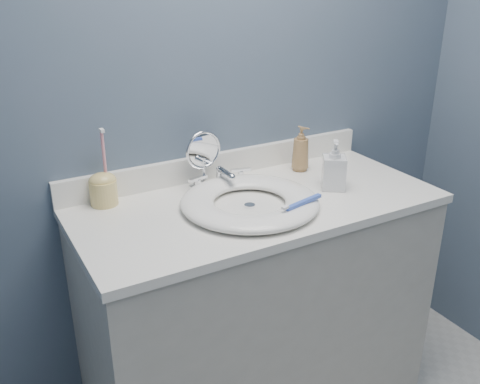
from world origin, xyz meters
TOP-DOWN VIEW (x-y plane):
  - back_wall at (0.00, 1.25)m, footprint 2.20×0.02m
  - vanity_cabinet at (0.00, 0.97)m, footprint 1.20×0.55m
  - countertop at (0.00, 0.97)m, footprint 1.22×0.57m
  - backsplash at (0.00, 1.24)m, footprint 1.22×0.02m
  - basin at (-0.05, 0.94)m, footprint 0.45×0.45m
  - drain at (-0.05, 0.94)m, footprint 0.04×0.04m
  - faucet at (-0.05, 1.14)m, footprint 0.25×0.13m
  - makeup_mirror at (-0.10, 1.18)m, footprint 0.14×0.08m
  - soap_bottle_amber at (0.29, 1.14)m, footprint 0.09×0.09m
  - soap_bottle_clear at (0.28, 0.94)m, footprint 0.11×0.11m
  - toothbrush_holder at (-0.45, 1.20)m, footprint 0.09×0.09m
  - toothbrush_lying at (0.06, 0.81)m, footprint 0.17×0.05m

SIDE VIEW (x-z plane):
  - vanity_cabinet at x=0.00m, z-range 0.00..0.85m
  - countertop at x=0.00m, z-range 0.85..0.88m
  - drain at x=-0.05m, z-range 0.88..0.89m
  - basin at x=-0.05m, z-range 0.88..0.92m
  - faucet at x=-0.05m, z-range 0.87..0.95m
  - toothbrush_lying at x=0.06m, z-range 0.92..0.93m
  - backsplash at x=0.00m, z-range 0.88..0.97m
  - toothbrush_holder at x=-0.45m, z-range 0.81..1.07m
  - soap_bottle_amber at x=0.29m, z-range 0.88..1.05m
  - soap_bottle_clear at x=0.28m, z-range 0.88..1.05m
  - makeup_mirror at x=-0.10m, z-range 0.89..1.09m
  - back_wall at x=0.00m, z-range 0.00..2.40m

